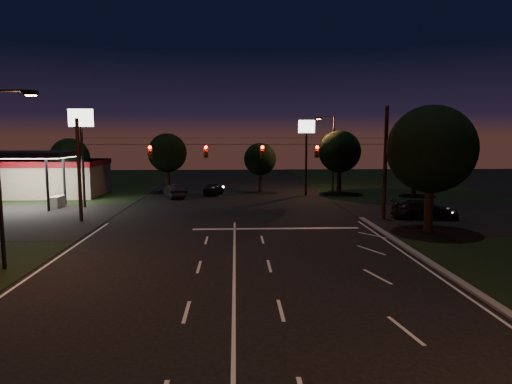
{
  "coord_description": "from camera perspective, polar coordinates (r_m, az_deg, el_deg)",
  "views": [
    {
      "loc": [
        0.09,
        -20.73,
        6.63
      ],
      "look_at": [
        1.43,
        8.86,
        3.0
      ],
      "focal_mm": 32.0,
      "sensor_mm": 36.0,
      "label": 1
    }
  ],
  "objects": [
    {
      "name": "gas_station",
      "position": [
        55.8,
        -25.76,
        1.93
      ],
      "size": [
        14.2,
        16.1,
        5.25
      ],
      "color": "gray",
      "rests_on": "ground"
    },
    {
      "name": "utility_pole_right",
      "position": [
        38.24,
        15.63,
        -3.26
      ],
      "size": [
        0.3,
        0.3,
        9.0
      ],
      "primitive_type": "cylinder",
      "color": "black",
      "rests_on": "ground"
    },
    {
      "name": "pole_sign_left_near",
      "position": [
        45.0,
        -20.99,
        6.97
      ],
      "size": [
        2.2,
        0.3,
        9.1
      ],
      "color": "black",
      "rests_on": "ground"
    },
    {
      "name": "car_oncoming_b",
      "position": [
        50.08,
        -10.21,
        0.11
      ],
      "size": [
        2.92,
        4.7,
        1.46
      ],
      "primitive_type": "imported",
      "rotation": [
        0.0,
        0.0,
        3.48
      ],
      "color": "black",
      "rests_on": "ground"
    },
    {
      "name": "center_line",
      "position": [
        16.16,
        -2.81,
        -17.23
      ],
      "size": [
        0.14,
        40.0,
        0.01
      ],
      "primitive_type": "cube",
      "color": "silver",
      "rests_on": "ground"
    },
    {
      "name": "utility_pole_left",
      "position": [
        38.3,
        -20.98,
        -3.45
      ],
      "size": [
        0.28,
        0.28,
        8.0
      ],
      "primitive_type": "cylinder",
      "color": "black",
      "rests_on": "ground"
    },
    {
      "name": "stop_bar",
      "position": [
        33.04,
        2.53,
        -4.59
      ],
      "size": [
        12.0,
        0.5,
        0.01
      ],
      "primitive_type": "cube",
      "color": "silver",
      "rests_on": "ground"
    },
    {
      "name": "tree_far_a",
      "position": [
        54.02,
        -22.18,
        3.95
      ],
      "size": [
        4.2,
        4.2,
        6.42
      ],
      "color": "black",
      "rests_on": "ground"
    },
    {
      "name": "pole_sign_right",
      "position": [
        51.35,
        6.32,
        6.51
      ],
      "size": [
        1.8,
        0.3,
        8.4
      ],
      "color": "black",
      "rests_on": "ground"
    },
    {
      "name": "car_oncoming_a",
      "position": [
        52.2,
        -5.32,
        0.39
      ],
      "size": [
        2.44,
        4.14,
        1.32
      ],
      "primitive_type": "imported",
      "rotation": [
        0.0,
        0.0,
        2.9
      ],
      "color": "black",
      "rests_on": "ground"
    },
    {
      "name": "tree_far_d",
      "position": [
        53.25,
        10.41,
        4.93
      ],
      "size": [
        4.8,
        4.8,
        7.3
      ],
      "color": "black",
      "rests_on": "ground"
    },
    {
      "name": "car_cross",
      "position": [
        39.09,
        20.35,
        -2.09
      ],
      "size": [
        5.49,
        2.79,
        1.53
      ],
      "primitive_type": "imported",
      "rotation": [
        0.0,
        0.0,
        1.44
      ],
      "color": "black",
      "rests_on": "ground"
    },
    {
      "name": "tree_far_e",
      "position": [
        53.74,
        19.23,
        3.92
      ],
      "size": [
        4.0,
        4.0,
        6.18
      ],
      "color": "black",
      "rests_on": "ground"
    },
    {
      "name": "tree_right_near",
      "position": [
        33.71,
        20.99,
        4.9
      ],
      "size": [
        6.0,
        6.0,
        8.76
      ],
      "color": "black",
      "rests_on": "ground"
    },
    {
      "name": "tree_far_c",
      "position": [
        53.99,
        0.53,
        4.09
      ],
      "size": [
        3.8,
        3.8,
        5.86
      ],
      "color": "black",
      "rests_on": "ground"
    },
    {
      "name": "street_light_right_far",
      "position": [
        53.92,
        9.39,
        5.42
      ],
      "size": [
        2.2,
        0.35,
        9.0
      ],
      "color": "black",
      "rests_on": "ground"
    },
    {
      "name": "signal_span",
      "position": [
        35.72,
        -2.74,
        5.17
      ],
      "size": [
        24.0,
        0.4,
        1.56
      ],
      "color": "black",
      "rests_on": "ground"
    },
    {
      "name": "cross_street_right",
      "position": [
        42.3,
        25.56,
        -2.72
      ],
      "size": [
        20.0,
        16.0,
        0.02
      ],
      "primitive_type": "cube",
      "color": "black",
      "rests_on": "ground"
    },
    {
      "name": "street_light_left",
      "position": [
        25.44,
        -29.07,
        2.98
      ],
      "size": [
        2.2,
        0.35,
        9.0
      ],
      "color": "black",
      "rests_on": "ground"
    },
    {
      "name": "ground",
      "position": [
        21.77,
        -2.75,
        -10.76
      ],
      "size": [
        140.0,
        140.0,
        0.0
      ],
      "primitive_type": "plane",
      "color": "black",
      "rests_on": "ground"
    },
    {
      "name": "tree_far_b",
      "position": [
        55.49,
        -10.98,
        4.78
      ],
      "size": [
        4.6,
        4.6,
        6.98
      ],
      "color": "black",
      "rests_on": "ground"
    }
  ]
}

